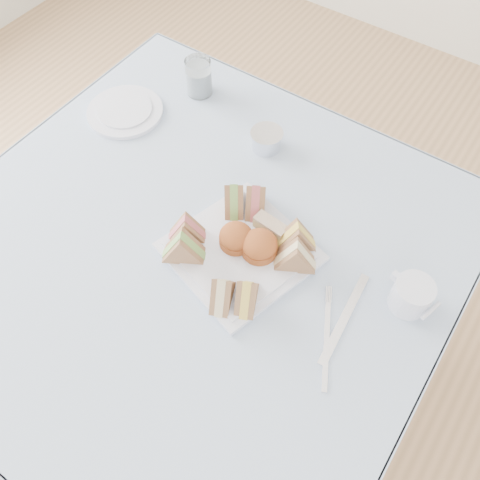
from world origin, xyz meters
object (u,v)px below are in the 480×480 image
Objects in this scene: serving_plate at (240,252)px; water_glass at (199,77)px; table at (202,322)px; creamer_jug at (411,295)px.

water_glass is at bearing 152.13° from serving_plate.
water_glass reaches higher than table.
serving_plate is 2.69× the size of water_glass.
table is 3.57× the size of serving_plate.
table is 0.63m from water_glass.
water_glass is 1.27× the size of creamer_jug.
serving_plate is 0.50m from water_glass.
water_glass is (-0.26, 0.38, 0.42)m from table.
table is 12.20× the size of creamer_jug.
serving_plate is 3.42× the size of creamer_jug.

